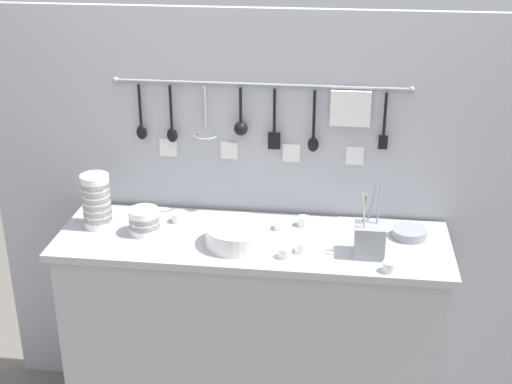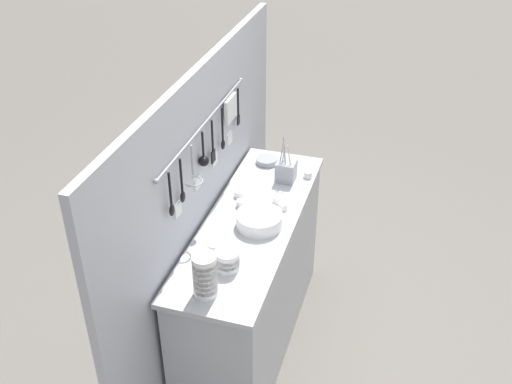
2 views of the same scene
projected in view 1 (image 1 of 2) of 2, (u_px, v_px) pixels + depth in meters
counter at (252, 337)px, 2.96m from camera, size 1.53×0.48×0.93m
back_wall at (261, 217)px, 3.04m from camera, size 2.33×0.11×1.77m
bowl_stack_wide_centre at (144, 221)px, 2.80m from camera, size 0.12×0.12×0.10m
bowl_stack_back_corner at (97, 201)px, 2.83m from camera, size 0.11×0.11×0.22m
plate_stack at (238, 235)px, 2.71m from camera, size 0.25×0.25×0.08m
steel_mixing_bowl at (409, 233)px, 2.78m from camera, size 0.13×0.13×0.03m
cutlery_caddy at (369, 239)px, 2.63m from camera, size 0.11×0.11×0.28m
cup_front_right at (178, 218)px, 2.90m from camera, size 0.05×0.05×0.04m
cup_back_left at (280, 224)px, 2.84m from camera, size 0.05×0.05×0.04m
cup_mid_row at (303, 221)px, 2.87m from camera, size 0.05×0.05×0.04m
cup_beside_plates at (301, 247)px, 2.66m from camera, size 0.05×0.05×0.04m
cup_edge_near at (285, 253)px, 2.62m from camera, size 0.05×0.05×0.04m
cup_front_left at (389, 267)px, 2.53m from camera, size 0.05×0.05×0.04m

